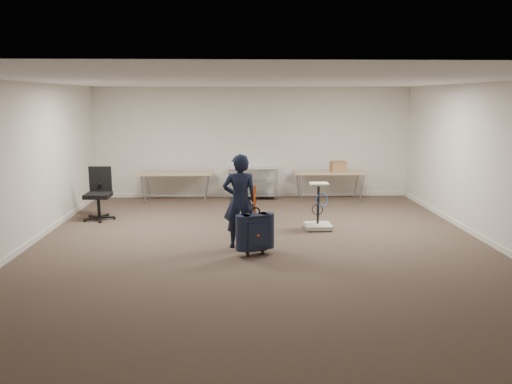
{
  "coord_description": "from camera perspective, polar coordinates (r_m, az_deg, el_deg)",
  "views": [
    {
      "loc": [
        -0.4,
        -8.22,
        2.53
      ],
      "look_at": [
        -0.07,
        0.3,
        0.91
      ],
      "focal_mm": 35.0,
      "sensor_mm": 36.0,
      "label": 1
    }
  ],
  "objects": [
    {
      "name": "folding_table_right",
      "position": [
        12.52,
        8.41,
        2.11
      ],
      "size": [
        1.8,
        0.75,
        0.73
      ],
      "color": "tan",
      "rests_on": "ground"
    },
    {
      "name": "person",
      "position": [
        8.43,
        -1.84,
        -1.05
      ],
      "size": [
        0.59,
        0.4,
        1.61
      ],
      "primitive_type": "imported",
      "rotation": [
        0.0,
        0.0,
        3.13
      ],
      "color": "black",
      "rests_on": "ground"
    },
    {
      "name": "ground",
      "position": [
        8.61,
        0.55,
        -6.35
      ],
      "size": [
        9.0,
        9.0,
        0.0
      ],
      "primitive_type": "plane",
      "color": "#413427",
      "rests_on": "ground"
    },
    {
      "name": "wire_shelf",
      "position": [
        12.6,
        -0.36,
        1.18
      ],
      "size": [
        1.22,
        0.47,
        0.8
      ],
      "color": "silver",
      "rests_on": "ground"
    },
    {
      "name": "office_chair",
      "position": [
        11.01,
        -17.48,
        -1.28
      ],
      "size": [
        0.67,
        0.67,
        1.1
      ],
      "color": "black",
      "rests_on": "ground"
    },
    {
      "name": "room_shell",
      "position": [
        9.92,
        0.17,
        -3.74
      ],
      "size": [
        8.0,
        9.0,
        9.0
      ],
      "color": "silver",
      "rests_on": "ground"
    },
    {
      "name": "suitcase",
      "position": [
        8.09,
        -0.11,
        -4.59
      ],
      "size": [
        0.48,
        0.37,
        1.15
      ],
      "color": "#152130",
      "rests_on": "ground"
    },
    {
      "name": "cardboard_box",
      "position": [
        12.46,
        9.36,
        2.9
      ],
      "size": [
        0.38,
        0.3,
        0.26
      ],
      "primitive_type": "cube",
      "rotation": [
        0.0,
        0.0,
        0.1
      ],
      "color": "olive",
      "rests_on": "folding_table_right"
    },
    {
      "name": "folding_table_left",
      "position": [
        12.4,
        -9.13,
        2.0
      ],
      "size": [
        1.8,
        0.75,
        0.73
      ],
      "color": "tan",
      "rests_on": "ground"
    },
    {
      "name": "equipment_cart",
      "position": [
        9.8,
        7.14,
        -2.86
      ],
      "size": [
        0.5,
        0.5,
        0.91
      ],
      "color": "beige",
      "rests_on": "ground"
    }
  ]
}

